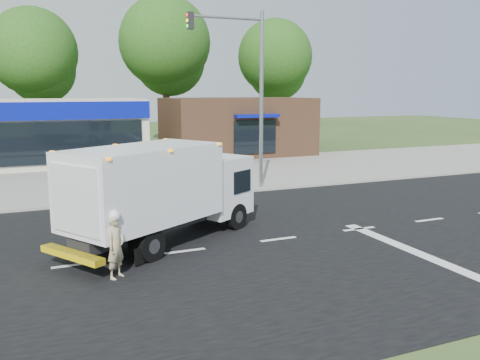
{
  "coord_description": "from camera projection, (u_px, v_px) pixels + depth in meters",
  "views": [
    {
      "loc": [
        -6.99,
        -13.42,
        4.55
      ],
      "look_at": [
        -0.71,
        1.34,
        1.7
      ],
      "focal_mm": 38.0,
      "sensor_mm": 36.0,
      "label": 1
    }
  ],
  "objects": [
    {
      "name": "ground",
      "position": [
        278.0,
        240.0,
        15.65
      ],
      "size": [
        120.0,
        120.0,
        0.0
      ],
      "primitive_type": "plane",
      "color": "#385123",
      "rests_on": "ground"
    },
    {
      "name": "sidewalk",
      "position": [
        195.0,
        190.0,
        23.07
      ],
      "size": [
        60.0,
        2.4,
        0.12
      ],
      "primitive_type": "cube",
      "color": "gray",
      "rests_on": "ground"
    },
    {
      "name": "background_trees",
      "position": [
        104.0,
        53.0,
        39.55
      ],
      "size": [
        36.77,
        7.39,
        12.1
      ],
      "color": "#332114",
      "rests_on": "ground"
    },
    {
      "name": "parking_apron",
      "position": [
        163.0,
        172.0,
        28.33
      ],
      "size": [
        60.0,
        9.0,
        0.02
      ],
      "primitive_type": "cube",
      "color": "gray",
      "rests_on": "ground"
    },
    {
      "name": "ems_box_truck",
      "position": [
        161.0,
        187.0,
        14.99
      ],
      "size": [
        6.86,
        5.27,
        3.0
      ],
      "rotation": [
        0.0,
        0.0,
        0.54
      ],
      "color": "black",
      "rests_on": "ground"
    },
    {
      "name": "traffic_signal_pole",
      "position": [
        248.0,
        81.0,
        22.58
      ],
      "size": [
        3.51,
        0.25,
        8.0
      ],
      "color": "gray",
      "rests_on": "ground"
    },
    {
      "name": "emergency_worker",
      "position": [
        116.0,
        245.0,
        12.31
      ],
      "size": [
        0.69,
        0.68,
        1.71
      ],
      "rotation": [
        0.0,
        0.0,
        0.76
      ],
      "color": "tan",
      "rests_on": "ground"
    },
    {
      "name": "lane_markings",
      "position": [
        340.0,
        246.0,
        14.94
      ],
      "size": [
        55.2,
        7.0,
        0.01
      ],
      "color": "silver",
      "rests_on": "road_asphalt"
    },
    {
      "name": "road_asphalt",
      "position": [
        278.0,
        239.0,
        15.65
      ],
      "size": [
        60.0,
        14.0,
        0.02
      ],
      "primitive_type": "cube",
      "color": "black",
      "rests_on": "ground"
    },
    {
      "name": "brown_storefront",
      "position": [
        237.0,
        126.0,
        36.1
      ],
      "size": [
        10.0,
        6.7,
        4.0
      ],
      "color": "#382316",
      "rests_on": "ground"
    }
  ]
}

